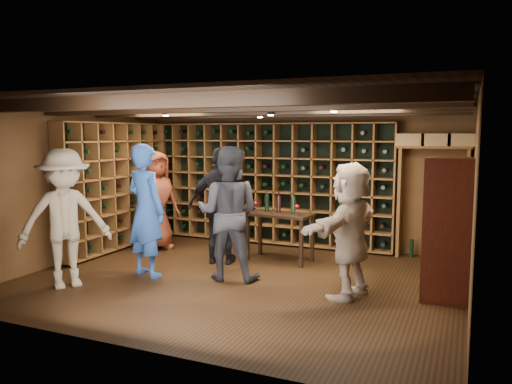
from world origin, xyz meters
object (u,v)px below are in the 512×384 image
at_px(guest_beige, 350,230).
at_px(guest_red_floral, 156,200).
at_px(man_grey_suit, 228,213).
at_px(guest_khaki, 65,219).
at_px(display_cabinet, 446,233).
at_px(tasting_table, 280,218).
at_px(guest_woman_black, 222,206).
at_px(man_blue_shirt, 146,210).

bearing_deg(guest_beige, guest_red_floral, -93.17).
xyz_separation_m(man_grey_suit, guest_khaki, (-1.85, -1.21, -0.01)).
relative_size(display_cabinet, tasting_table, 1.60).
xyz_separation_m(guest_woman_black, guest_beige, (2.24, -0.82, -0.07)).
distance_m(man_blue_shirt, guest_woman_black, 1.26).
relative_size(display_cabinet, guest_beige, 1.02).
bearing_deg(guest_woman_black, guest_beige, 146.44).
relative_size(guest_red_floral, guest_khaki, 0.94).
bearing_deg(man_grey_suit, man_blue_shirt, 4.82).
distance_m(man_grey_suit, tasting_table, 1.29).
distance_m(display_cabinet, man_blue_shirt, 4.09).
relative_size(man_grey_suit, guest_woman_black, 1.02).
distance_m(man_blue_shirt, guest_khaki, 1.11).
bearing_deg(guest_khaki, man_blue_shirt, -2.39).
relative_size(man_grey_suit, guest_red_floral, 1.07).
relative_size(man_blue_shirt, guest_khaki, 1.03).
bearing_deg(guest_woman_black, display_cabinet, 158.15).
xyz_separation_m(display_cabinet, man_blue_shirt, (-4.05, -0.56, 0.11)).
bearing_deg(guest_woman_black, tasting_table, -161.17).
xyz_separation_m(man_blue_shirt, guest_woman_black, (0.69, 1.06, -0.04)).
distance_m(guest_red_floral, guest_woman_black, 1.60).
height_order(guest_red_floral, guest_woman_black, guest_woman_black).
relative_size(man_grey_suit, tasting_table, 1.74).
distance_m(display_cabinet, man_grey_suit, 2.89).
height_order(man_grey_suit, tasting_table, man_grey_suit).
xyz_separation_m(guest_woman_black, guest_khaki, (-1.36, -1.94, 0.01)).
bearing_deg(man_blue_shirt, guest_beige, -159.15).
bearing_deg(tasting_table, man_grey_suit, -98.54).
bearing_deg(tasting_table, guest_khaki, -125.79).
height_order(man_grey_suit, guest_beige, man_grey_suit).
distance_m(man_blue_shirt, guest_red_floral, 1.71).
relative_size(man_grey_suit, guest_beige, 1.10).
relative_size(guest_red_floral, guest_woman_black, 0.95).
bearing_deg(guest_woman_black, man_grey_suit, 109.97).
bearing_deg(guest_woman_black, man_blue_shirt, 43.70).
bearing_deg(guest_khaki, display_cabinet, -37.87).
bearing_deg(guest_khaki, guest_woman_black, 0.11).
height_order(man_blue_shirt, man_grey_suit, man_blue_shirt).
xyz_separation_m(guest_red_floral, guest_beige, (3.77, -1.25, -0.02)).
xyz_separation_m(man_grey_suit, guest_woman_black, (-0.48, 0.73, -0.02)).
height_order(man_blue_shirt, guest_khaki, man_blue_shirt).
distance_m(man_grey_suit, guest_beige, 1.76).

